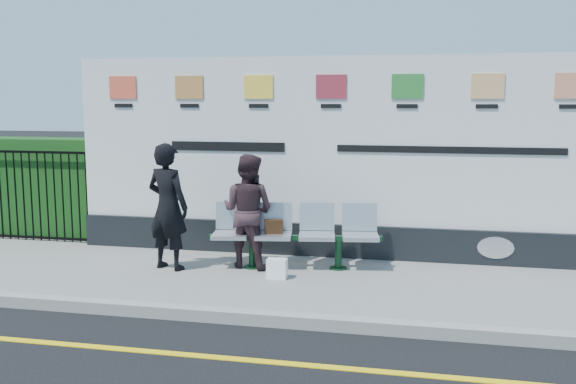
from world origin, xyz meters
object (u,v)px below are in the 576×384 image
(billboard, at_px, (331,171))
(bench, at_px, (295,251))
(woman_left, at_px, (168,207))
(woman_right, at_px, (248,211))

(billboard, height_order, bench, billboard)
(bench, bearing_deg, woman_left, -176.49)
(billboard, distance_m, bench, 1.41)
(woman_left, height_order, woman_right, woman_left)
(bench, bearing_deg, billboard, 57.37)
(bench, relative_size, woman_right, 1.44)
(billboard, relative_size, bench, 3.45)
(bench, height_order, woman_left, woman_left)
(bench, xyz_separation_m, woman_right, (-0.67, -0.04, 0.56))
(bench, height_order, woman_right, woman_right)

